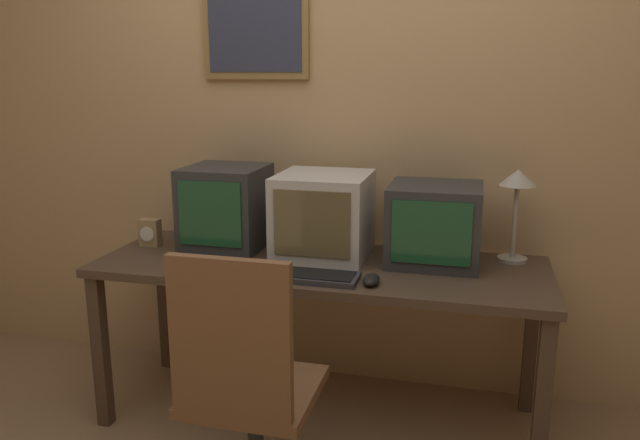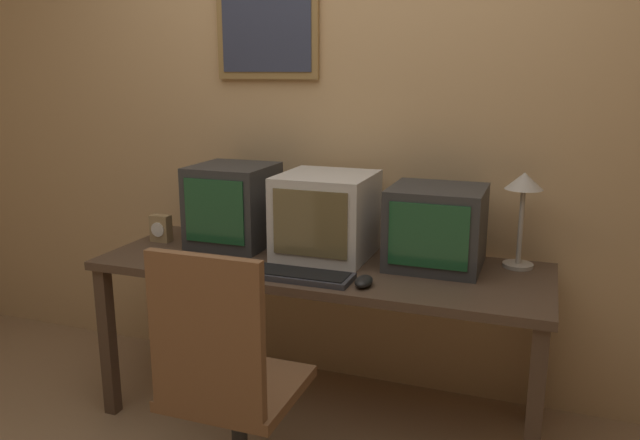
% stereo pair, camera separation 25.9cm
% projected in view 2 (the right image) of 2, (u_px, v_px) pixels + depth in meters
% --- Properties ---
extents(wall_back, '(8.00, 0.08, 2.60)m').
position_uv_depth(wall_back, '(352.00, 117.00, 2.91)').
color(wall_back, tan).
rests_on(wall_back, ground_plane).
extents(desk, '(1.89, 0.67, 0.72)m').
position_uv_depth(desk, '(320.00, 280.00, 2.66)').
color(desk, '#4C3828').
rests_on(desk, ground_plane).
extents(monitor_left, '(0.35, 0.36, 0.37)m').
position_uv_depth(monitor_left, '(233.00, 205.00, 2.88)').
color(monitor_left, '#333333').
rests_on(monitor_left, desk).
extents(monitor_center, '(0.39, 0.41, 0.36)m').
position_uv_depth(monitor_center, '(326.00, 215.00, 2.71)').
color(monitor_center, beige).
rests_on(monitor_center, desk).
extents(monitor_right, '(0.38, 0.37, 0.33)m').
position_uv_depth(monitor_right, '(436.00, 227.00, 2.56)').
color(monitor_right, '#333333').
rests_on(monitor_right, desk).
extents(keyboard_main, '(0.41, 0.16, 0.03)m').
position_uv_depth(keyboard_main, '(301.00, 275.00, 2.44)').
color(keyboard_main, '#333338').
rests_on(keyboard_main, desk).
extents(mouse_near_keyboard, '(0.06, 0.11, 0.04)m').
position_uv_depth(mouse_near_keyboard, '(364.00, 281.00, 2.35)').
color(mouse_near_keyboard, black).
rests_on(mouse_near_keyboard, desk).
extents(mouse_far_corner, '(0.06, 0.12, 0.04)m').
position_uv_depth(mouse_far_corner, '(242.00, 266.00, 2.53)').
color(mouse_far_corner, black).
rests_on(mouse_far_corner, desk).
extents(desk_clock, '(0.09, 0.06, 0.13)m').
position_uv_depth(desk_clock, '(161.00, 228.00, 2.95)').
color(desk_clock, '#A38456').
rests_on(desk_clock, desk).
extents(desk_lamp, '(0.15, 0.15, 0.40)m').
position_uv_depth(desk_lamp, '(523.00, 195.00, 2.51)').
color(desk_lamp, '#B2A899').
rests_on(desk_lamp, desk).
extents(office_chair, '(0.44, 0.44, 0.98)m').
position_uv_depth(office_chair, '(229.00, 404.00, 2.10)').
color(office_chair, black).
rests_on(office_chair, ground_plane).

